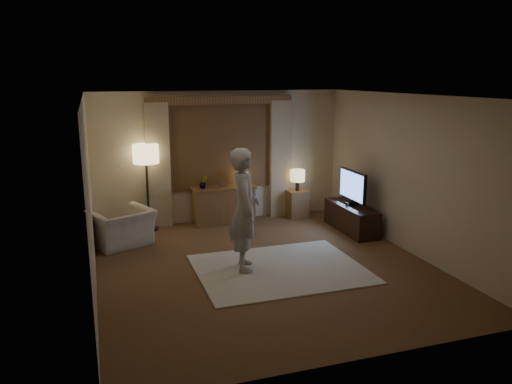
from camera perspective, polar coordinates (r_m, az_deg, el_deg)
name	(u,v)px	position (r m, az deg, el deg)	size (l,w,h in m)	color
room	(255,176)	(7.87, -0.06, 1.83)	(5.04, 5.54, 2.64)	brown
rug	(280,269)	(7.69, 2.74, -8.77)	(2.50, 2.00, 0.02)	beige
sideboard	(224,206)	(9.96, -3.71, -1.59)	(1.20, 0.40, 0.70)	brown
picture_frame	(223,184)	(9.86, -3.75, 0.94)	(0.16, 0.02, 0.20)	brown
plant	(203,183)	(9.76, -6.03, 1.07)	(0.17, 0.13, 0.30)	#999999
table_lamp_sideboard	(243,178)	(9.94, -1.52, 1.64)	(0.22, 0.22, 0.30)	black
floor_lamp	(146,159)	(9.50, -12.46, 3.74)	(0.48, 0.48, 1.64)	black
armchair	(121,228)	(8.95, -15.12, -3.97)	(0.97, 0.85, 0.63)	#C0B89E
side_table	(297,204)	(10.42, 4.71, -1.35)	(0.40, 0.40, 0.56)	brown
table_lamp_side	(298,176)	(10.29, 4.77, 1.82)	(0.30, 0.30, 0.44)	black
tv_stand	(351,218)	(9.63, 10.83, -2.95)	(0.45, 1.40, 0.50)	black
tv	(353,186)	(9.48, 10.98, 0.64)	(0.22, 0.92, 0.66)	black
person	(244,209)	(7.41, -1.33, -2.01)	(0.67, 0.44, 1.85)	#B7B2A9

